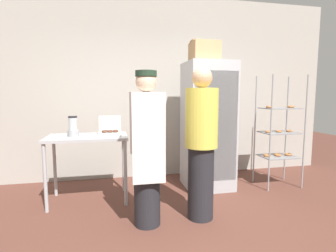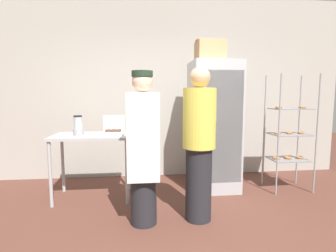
{
  "view_description": "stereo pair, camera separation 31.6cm",
  "coord_description": "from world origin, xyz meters",
  "px_view_note": "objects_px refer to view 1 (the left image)",
  "views": [
    {
      "loc": [
        -0.7,
        -2.25,
        1.4
      ],
      "look_at": [
        -0.05,
        0.82,
        1.03
      ],
      "focal_mm": 28.0,
      "sensor_mm": 36.0,
      "label": 1
    },
    {
      "loc": [
        -0.39,
        -2.3,
        1.4
      ],
      "look_at": [
        -0.05,
        0.82,
        1.03
      ],
      "focal_mm": 28.0,
      "sensor_mm": 36.0,
      "label": 2
    }
  ],
  "objects_px": {
    "person_baker": "(147,147)",
    "donut_box": "(110,132)",
    "refrigerator": "(208,126)",
    "blender_pitcher": "(73,127)",
    "person_customer": "(201,143)",
    "baking_rack": "(279,133)",
    "cardboard_storage_box": "(204,51)"
  },
  "relations": [
    {
      "from": "baking_rack",
      "to": "blender_pitcher",
      "type": "xyz_separation_m",
      "value": [
        -3.01,
        -0.05,
        0.17
      ]
    },
    {
      "from": "refrigerator",
      "to": "person_customer",
      "type": "xyz_separation_m",
      "value": [
        -0.44,
        -0.98,
        -0.08
      ]
    },
    {
      "from": "baking_rack",
      "to": "person_customer",
      "type": "distance_m",
      "value": 1.75
    },
    {
      "from": "refrigerator",
      "to": "baking_rack",
      "type": "relative_size",
      "value": 1.11
    },
    {
      "from": "person_baker",
      "to": "donut_box",
      "type": "bearing_deg",
      "value": 116.56
    },
    {
      "from": "cardboard_storage_box",
      "to": "person_customer",
      "type": "relative_size",
      "value": 0.23
    },
    {
      "from": "person_baker",
      "to": "blender_pitcher",
      "type": "bearing_deg",
      "value": 136.55
    },
    {
      "from": "refrigerator",
      "to": "cardboard_storage_box",
      "type": "xyz_separation_m",
      "value": [
        -0.09,
        -0.04,
        1.09
      ]
    },
    {
      "from": "refrigerator",
      "to": "person_customer",
      "type": "relative_size",
      "value": 1.11
    },
    {
      "from": "refrigerator",
      "to": "blender_pitcher",
      "type": "distance_m",
      "value": 1.92
    },
    {
      "from": "refrigerator",
      "to": "donut_box",
      "type": "height_order",
      "value": "refrigerator"
    },
    {
      "from": "refrigerator",
      "to": "person_baker",
      "type": "bearing_deg",
      "value": -136.27
    },
    {
      "from": "baking_rack",
      "to": "cardboard_storage_box",
      "type": "distance_m",
      "value": 1.7
    },
    {
      "from": "baking_rack",
      "to": "person_baker",
      "type": "relative_size",
      "value": 1.03
    },
    {
      "from": "person_baker",
      "to": "cardboard_storage_box",
      "type": "bearing_deg",
      "value": 45.13
    },
    {
      "from": "person_baker",
      "to": "person_customer",
      "type": "xyz_separation_m",
      "value": [
        0.62,
        0.04,
        0.01
      ]
    },
    {
      "from": "blender_pitcher",
      "to": "baking_rack",
      "type": "bearing_deg",
      "value": 1.02
    },
    {
      "from": "blender_pitcher",
      "to": "person_baker",
      "type": "relative_size",
      "value": 0.16
    },
    {
      "from": "donut_box",
      "to": "blender_pitcher",
      "type": "bearing_deg",
      "value": 175.73
    },
    {
      "from": "donut_box",
      "to": "blender_pitcher",
      "type": "distance_m",
      "value": 0.47
    },
    {
      "from": "refrigerator",
      "to": "person_customer",
      "type": "distance_m",
      "value": 1.08
    },
    {
      "from": "baking_rack",
      "to": "person_baker",
      "type": "xyz_separation_m",
      "value": [
        -2.16,
        -0.85,
        0.03
      ]
    },
    {
      "from": "cardboard_storage_box",
      "to": "donut_box",
      "type": "bearing_deg",
      "value": -171.08
    },
    {
      "from": "refrigerator",
      "to": "person_customer",
      "type": "height_order",
      "value": "refrigerator"
    },
    {
      "from": "baking_rack",
      "to": "blender_pitcher",
      "type": "relative_size",
      "value": 6.47
    },
    {
      "from": "refrigerator",
      "to": "baking_rack",
      "type": "xyz_separation_m",
      "value": [
        1.1,
        -0.16,
        -0.12
      ]
    },
    {
      "from": "donut_box",
      "to": "refrigerator",
      "type": "bearing_deg",
      "value": 9.78
    },
    {
      "from": "refrigerator",
      "to": "donut_box",
      "type": "bearing_deg",
      "value": -170.22
    },
    {
      "from": "refrigerator",
      "to": "baking_rack",
      "type": "distance_m",
      "value": 1.12
    },
    {
      "from": "blender_pitcher",
      "to": "person_customer",
      "type": "xyz_separation_m",
      "value": [
        1.46,
        -0.77,
        -0.12
      ]
    },
    {
      "from": "refrigerator",
      "to": "blender_pitcher",
      "type": "xyz_separation_m",
      "value": [
        -1.91,
        -0.21,
        0.05
      ]
    },
    {
      "from": "person_baker",
      "to": "person_customer",
      "type": "relative_size",
      "value": 0.97
    }
  ]
}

